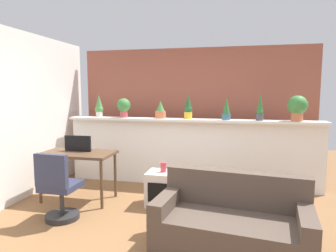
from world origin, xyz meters
The scene contains 17 objects.
ground_plane centered at (0.00, 0.00, 0.00)m, with size 12.00×12.00×0.00m, color brown.
divider_wall centered at (0.00, 2.00, 0.58)m, with size 4.46×0.16×1.16m, color white.
plant_shelf centered at (0.00, 1.96, 1.18)m, with size 4.46×0.33×0.04m, color white.
brick_wall_behind centered at (0.00, 2.60, 1.25)m, with size 4.46×0.10×2.50m, color #9E5442.
potted_plant_0 centered at (-1.72, 1.98, 1.39)m, with size 0.15×0.15×0.42m.
potted_plant_1 centered at (-1.23, 1.99, 1.40)m, with size 0.25×0.25×0.35m.
potted_plant_2 centered at (-0.53, 1.99, 1.33)m, with size 0.19×0.19×0.31m.
potted_plant_3 centered at (-0.03, 1.99, 1.39)m, with size 0.14×0.14×0.43m.
potted_plant_4 centered at (0.63, 1.93, 1.37)m, with size 0.14×0.14×0.37m.
potted_plant_5 centered at (1.17, 1.93, 1.39)m, with size 0.12×0.12×0.43m.
potted_plant_6 centered at (1.75, 1.97, 1.43)m, with size 0.31×0.31×0.41m.
desk centered at (-1.56, 0.89, 0.67)m, with size 1.10×0.60×0.75m.
tv_monitor centered at (-1.60, 0.97, 0.87)m, with size 0.43×0.04×0.24m, color black.
office_chair centered at (-1.42, 0.15, 0.39)m, with size 0.45×0.45×0.91m.
side_cube_shelf centered at (-0.27, 0.97, 0.25)m, with size 0.40×0.41×0.50m.
vase_on_shelf centered at (-0.23, 0.97, 0.57)m, with size 0.09×0.09×0.14m, color #CC3D47.
couch centered at (0.77, -0.12, 0.28)m, with size 1.64×0.95×0.80m.
Camera 1 is at (0.77, -3.14, 1.68)m, focal length 31.65 mm.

